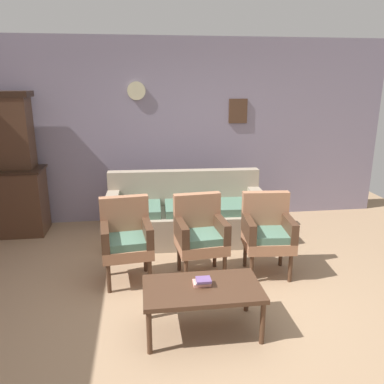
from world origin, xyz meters
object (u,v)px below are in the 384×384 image
book_stack_on_table (202,282)px  floral_couch (186,216)px  armchair_row_middle (126,237)px  armchair_by_doorway (267,230)px  coffee_table (202,292)px  side_cabinet (4,202)px  armchair_near_cabinet (200,233)px

book_stack_on_table → floral_couch: bearing=87.3°
armchair_row_middle → armchair_by_doorway: 1.54m
floral_couch → armchair_by_doorway: bearing=-53.9°
floral_couch → book_stack_on_table: 2.02m
coffee_table → side_cabinet: bearing=132.9°
coffee_table → armchair_near_cabinet: bearing=82.2°
floral_couch → armchair_by_doorway: size_ratio=2.35×
book_stack_on_table → coffee_table: bearing=-99.3°
side_cabinet → book_stack_on_table: bearing=-46.7°
armchair_near_cabinet → book_stack_on_table: armchair_near_cabinet is taller
armchair_near_cabinet → book_stack_on_table: 0.99m
floral_couch → armchair_near_cabinet: (0.04, -1.04, 0.17)m
armchair_row_middle → coffee_table: (0.66, -1.00, -0.12)m
armchair_near_cabinet → coffee_table: bearing=-97.8°
armchair_by_doorway → coffee_table: size_ratio=0.90×
floral_couch → coffee_table: bearing=-92.8°
armchair_row_middle → coffee_table: armchair_row_middle is taller
armchair_near_cabinet → book_stack_on_table: size_ratio=6.04×
floral_couch → armchair_near_cabinet: bearing=-88.0°
armchair_near_cabinet → armchair_by_doorway: 0.75m
armchair_row_middle → coffee_table: bearing=-56.8°
floral_couch → coffee_table: (-0.10, -2.05, 0.05)m
book_stack_on_table → armchair_by_doorway: bearing=46.9°
side_cabinet → coffee_table: side_cabinet is taller
armchair_row_middle → armchair_near_cabinet: size_ratio=1.00×
side_cabinet → armchair_row_middle: side_cabinet is taller
armchair_near_cabinet → book_stack_on_table: (-0.13, -0.98, -0.05)m
armchair_near_cabinet → side_cabinet: bearing=148.2°
side_cabinet → armchair_by_doorway: bearing=-26.1°
floral_couch → side_cabinet: bearing=168.0°
armchair_by_doorway → coffee_table: (-0.88, -0.97, -0.12)m
floral_couch → coffee_table: floral_couch is taller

